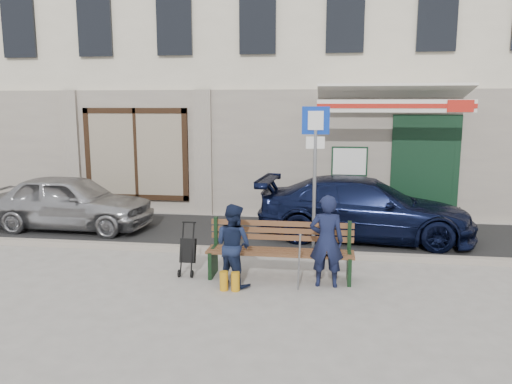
% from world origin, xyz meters
% --- Properties ---
extents(ground, '(80.00, 80.00, 0.00)m').
position_xyz_m(ground, '(0.00, 0.00, 0.00)').
color(ground, '#9E9991').
rests_on(ground, ground).
extents(asphalt_lane, '(60.00, 3.20, 0.01)m').
position_xyz_m(asphalt_lane, '(0.00, 3.10, 0.01)').
color(asphalt_lane, '#282828').
rests_on(asphalt_lane, ground).
extents(curb, '(60.00, 0.18, 0.12)m').
position_xyz_m(curb, '(0.00, 1.50, 0.06)').
color(curb, '#9E9384').
rests_on(curb, ground).
extents(building, '(20.00, 8.27, 10.00)m').
position_xyz_m(building, '(0.01, 8.45, 4.97)').
color(building, beige).
rests_on(building, ground).
extents(car_silver, '(3.77, 1.60, 1.27)m').
position_xyz_m(car_silver, '(-4.04, 2.91, 0.64)').
color(car_silver, '#A6A6AB').
rests_on(car_silver, ground).
extents(car_navy, '(4.64, 2.21, 1.31)m').
position_xyz_m(car_navy, '(2.56, 3.02, 0.65)').
color(car_navy, black).
rests_on(car_navy, ground).
extents(parking_sign, '(0.52, 0.12, 2.79)m').
position_xyz_m(parking_sign, '(1.53, 1.90, 1.88)').
color(parking_sign, gray).
rests_on(parking_sign, ground).
extents(bench, '(2.40, 1.17, 0.98)m').
position_xyz_m(bench, '(0.98, 0.27, 0.46)').
color(bench, brown).
rests_on(bench, ground).
extents(man, '(0.54, 0.36, 1.46)m').
position_xyz_m(man, '(1.78, 0.01, 0.73)').
color(man, '#131834').
rests_on(man, ground).
extents(woman, '(0.80, 0.75, 1.31)m').
position_xyz_m(woman, '(0.33, -0.13, 0.65)').
color(woman, '#151E3A').
rests_on(woman, ground).
extents(stroller, '(0.26, 0.37, 0.88)m').
position_xyz_m(stroller, '(-0.52, 0.25, 0.39)').
color(stroller, black).
rests_on(stroller, ground).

